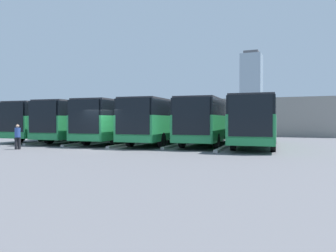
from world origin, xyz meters
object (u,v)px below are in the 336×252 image
at_px(bus_4, 87,120).
at_px(pedestrian, 18,136).
at_px(bus_1, 209,120).
at_px(bus_2, 163,120).
at_px(bus_5, 58,120).
at_px(bus_0, 256,120).
at_px(bus_3, 122,120).

distance_m(bus_4, pedestrian, 7.98).
distance_m(bus_1, pedestrian, 13.19).
relative_size(bus_2, bus_5, 1.00).
height_order(bus_0, bus_3, same).
height_order(bus_0, bus_5, same).
distance_m(bus_0, bus_1, 3.59).
xyz_separation_m(bus_4, bus_5, (3.53, -0.47, 0.00)).
xyz_separation_m(bus_4, pedestrian, (-0.70, 7.89, -1.00)).
height_order(bus_2, bus_4, same).
relative_size(bus_1, bus_3, 1.00).
height_order(bus_3, bus_4, same).
distance_m(bus_0, pedestrian, 15.65).
relative_size(bus_3, bus_4, 1.00).
bearing_deg(bus_0, bus_3, -3.64).
bearing_deg(pedestrian, bus_3, -174.57).
height_order(bus_0, bus_4, same).
xyz_separation_m(bus_2, pedestrian, (6.36, 7.98, -1.00)).
xyz_separation_m(bus_1, pedestrian, (9.89, 8.68, -1.00)).
distance_m(bus_2, bus_5, 10.60).
relative_size(bus_5, pedestrian, 7.32).
distance_m(bus_3, bus_5, 7.08).
distance_m(bus_0, bus_5, 17.65).
distance_m(bus_1, bus_5, 14.12).
relative_size(bus_1, bus_2, 1.00).
bearing_deg(bus_5, bus_4, 167.85).
relative_size(bus_1, pedestrian, 7.32).
height_order(bus_1, bus_5, same).
relative_size(bus_0, bus_4, 1.00).
relative_size(bus_1, bus_4, 1.00).
bearing_deg(pedestrian, bus_1, 156.58).
bearing_deg(bus_4, bus_0, 175.84).
bearing_deg(bus_0, bus_4, -4.16).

